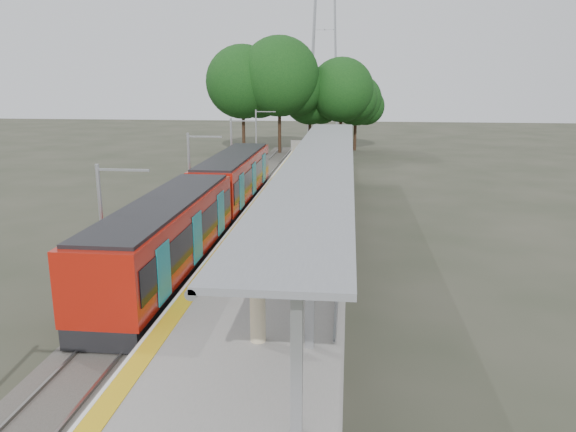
# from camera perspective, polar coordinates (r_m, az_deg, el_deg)

# --- Properties ---
(ground) EXTENTS (200.00, 200.00, 0.00)m
(ground) POSITION_cam_1_polar(r_m,az_deg,el_deg) (15.62, -6.18, -19.29)
(ground) COLOR #474438
(ground) RESTS_ON ground
(trackbed) EXTENTS (3.00, 70.00, 0.24)m
(trackbed) POSITION_cam_1_polar(r_m,az_deg,el_deg) (34.61, -6.46, -0.22)
(trackbed) COLOR #59544C
(trackbed) RESTS_ON ground
(platform) EXTENTS (6.00, 50.00, 1.00)m
(platform) POSITION_cam_1_polar(r_m,az_deg,el_deg) (33.84, 0.98, 0.20)
(platform) COLOR gray
(platform) RESTS_ON ground
(tactile_strip) EXTENTS (0.60, 50.00, 0.02)m
(tactile_strip) POSITION_cam_1_polar(r_m,az_deg,el_deg) (34.04, -3.30, 1.15)
(tactile_strip) COLOR gold
(tactile_strip) RESTS_ON platform
(end_fence) EXTENTS (6.00, 0.10, 1.20)m
(end_fence) POSITION_cam_1_polar(r_m,az_deg,el_deg) (58.17, 3.26, 7.08)
(end_fence) COLOR #9EA0A5
(end_fence) RESTS_ON platform
(train) EXTENTS (2.74, 27.60, 3.62)m
(train) POSITION_cam_1_polar(r_m,az_deg,el_deg) (30.41, -8.18, 1.49)
(train) COLOR black
(train) RESTS_ON ground
(canopy) EXTENTS (3.27, 38.00, 3.66)m
(canopy) POSITION_cam_1_polar(r_m,az_deg,el_deg) (29.27, 3.47, 5.40)
(canopy) COLOR #9EA0A5
(canopy) RESTS_ON platform
(pylon) EXTENTS (8.00, 4.00, 38.00)m
(pylon) POSITION_cam_1_polar(r_m,az_deg,el_deg) (86.46, 3.78, 20.87)
(pylon) COLOR #9EA0A5
(pylon) RESTS_ON ground
(tree_cluster) EXTENTS (19.64, 12.26, 12.96)m
(tree_cluster) POSITION_cam_1_polar(r_m,az_deg,el_deg) (64.42, 0.61, 13.11)
(tree_cluster) COLOR #382316
(tree_cluster) RESTS_ON ground
(catenary_masts) EXTENTS (2.08, 48.16, 5.40)m
(catenary_masts) POSITION_cam_1_polar(r_m,az_deg,el_deg) (33.51, -9.83, 4.08)
(catenary_masts) COLOR #9EA0A5
(catenary_masts) RESTS_ON ground
(bench_near) EXTENTS (0.49, 1.49, 1.01)m
(bench_near) POSITION_cam_1_polar(r_m,az_deg,el_deg) (22.41, 4.97, -4.32)
(bench_near) COLOR #111053
(bench_near) RESTS_ON platform
(bench_mid) EXTENTS (0.92, 1.55, 1.01)m
(bench_mid) POSITION_cam_1_polar(r_m,az_deg,el_deg) (27.46, 5.24, -0.89)
(bench_mid) COLOR #111053
(bench_mid) RESTS_ON platform
(bench_far) EXTENTS (0.73, 1.55, 1.02)m
(bench_far) POSITION_cam_1_polar(r_m,az_deg,el_deg) (42.24, 4.55, 4.36)
(bench_far) COLOR #111053
(bench_far) RESTS_ON platform
(info_pillar_near) EXTENTS (0.46, 0.46, 2.03)m
(info_pillar_near) POSITION_cam_1_polar(r_m,az_deg,el_deg) (16.55, -3.09, -9.81)
(info_pillar_near) COLOR beige
(info_pillar_near) RESTS_ON platform
(info_pillar_far) EXTENTS (0.39, 0.39, 1.71)m
(info_pillar_far) POSITION_cam_1_polar(r_m,az_deg,el_deg) (40.98, 3.93, 4.37)
(info_pillar_far) COLOR beige
(info_pillar_far) RESTS_ON platform
(litter_bin) EXTENTS (0.59, 0.59, 0.96)m
(litter_bin) POSITION_cam_1_polar(r_m,az_deg,el_deg) (28.19, 2.31, -0.56)
(litter_bin) COLOR #9EA0A5
(litter_bin) RESTS_ON platform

